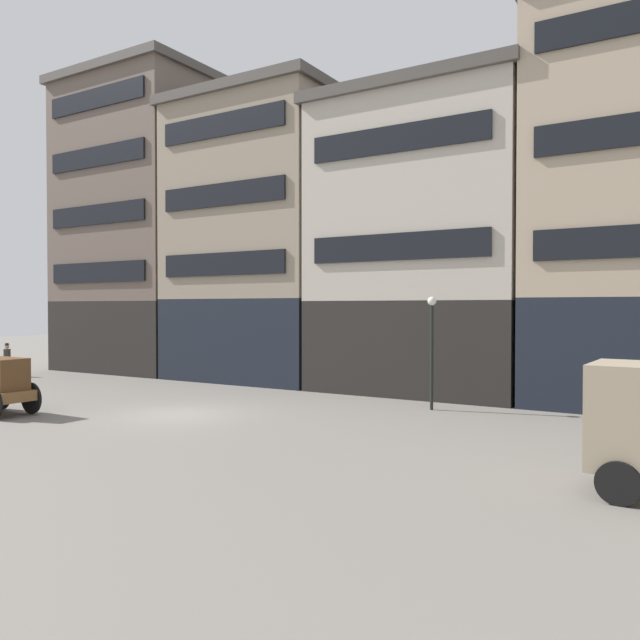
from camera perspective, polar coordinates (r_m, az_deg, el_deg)
name	(u,v)px	position (r m, az deg, el deg)	size (l,w,h in m)	color
ground_plane	(179,414)	(22.70, -12.69, -8.34)	(120.00, 120.00, 0.00)	slate
building_far_left	(137,223)	(39.23, -16.21, 8.42)	(9.44, 6.29, 17.35)	black
building_center_left	(259,238)	(33.04, -5.55, 7.44)	(9.24, 6.29, 14.60)	black
building_center_right	(424,242)	(28.46, 9.40, 7.00)	(9.70, 6.29, 13.19)	black
pedestrian_officer	(7,358)	(38.02, -26.50, -3.10)	(0.39, 0.39, 1.79)	#38332D
streetlamp_curbside	(432,337)	(23.19, 10.10, -1.49)	(0.32, 0.32, 4.12)	black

